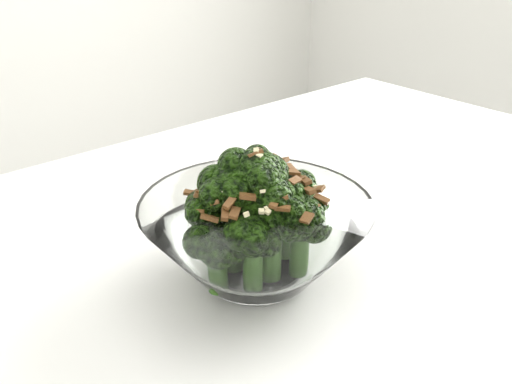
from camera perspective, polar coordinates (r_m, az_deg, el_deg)
table at (r=0.52m, az=1.75°, el=-16.72°), size 1.27×0.90×0.75m
broccoli_dish at (r=0.48m, az=-0.11°, el=-3.83°), size 0.19×0.19×0.12m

